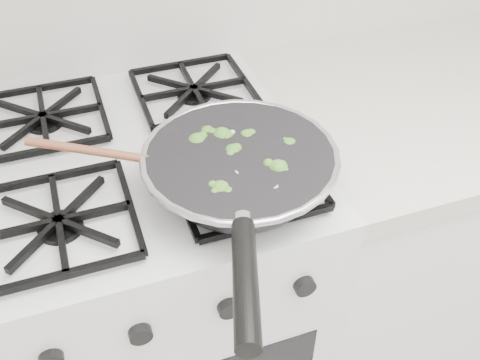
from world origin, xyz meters
name	(u,v)px	position (x,y,z in m)	size (l,w,h in m)	color
stove	(160,303)	(0.00, 1.70, 0.46)	(0.60, 0.60, 0.92)	silver
counter_right	(450,224)	(0.80, 1.70, 0.45)	(1.00, 0.60, 0.90)	white
skillet	(239,168)	(0.14, 1.53, 0.96)	(0.47, 0.49, 0.10)	black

